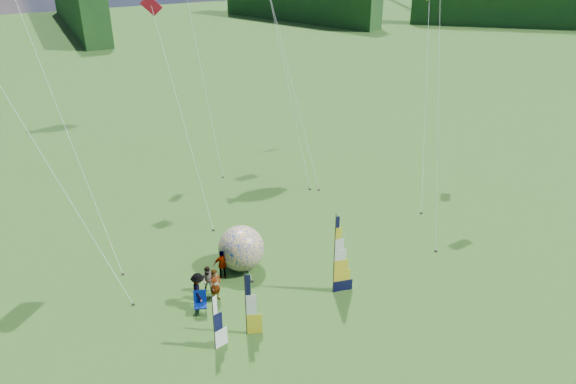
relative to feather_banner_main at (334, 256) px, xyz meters
name	(u,v)px	position (x,y,z in m)	size (l,w,h in m)	color
ground	(344,324)	(-0.81, -2.41, -2.24)	(220.00, 220.00, 0.00)	#36561D
treeline_ring	(347,253)	(-0.81, -2.41, 1.76)	(210.00, 210.00, 8.00)	#1F4217
feather_banner_main	(334,256)	(0.00, 0.00, 0.00)	(1.22, 0.10, 4.48)	black
side_banner_left	(246,305)	(-5.24, -1.04, -0.57)	(0.93, 0.10, 3.34)	gold
side_banner_far	(214,324)	(-6.89, -1.37, -0.81)	(0.86, 0.10, 2.87)	white
bol_inflatable	(241,248)	(-3.38, 4.19, -0.98)	(2.53, 2.53, 2.53)	navy
spectator_a	(216,285)	(-5.63, 2.04, -1.33)	(0.66, 0.43, 1.82)	#66594C
spectator_b	(208,280)	(-5.74, 2.84, -1.48)	(0.74, 0.37, 1.53)	#66594C
spectator_c	(198,290)	(-6.53, 2.04, -1.31)	(1.20, 0.44, 1.85)	#66594C
spectator_d	(223,264)	(-4.63, 3.78, -1.42)	(0.97, 0.39, 1.65)	#66594C
camp_chair	(200,304)	(-6.67, 1.38, -1.66)	(0.67, 0.67, 1.16)	#001255
kite_whale	(279,21)	(4.94, 16.76, 8.61)	(4.05, 15.33, 21.71)	black
kite_rainbow_delta	(62,108)	(-10.78, 9.74, 6.43)	(7.18, 11.19, 17.34)	#FF2926
kite_parafoil	(440,103)	(9.53, 4.41, 5.42)	(7.31, 10.31, 15.33)	#B8002C
small_kite_red	(181,107)	(-3.65, 13.11, 4.52)	(2.79, 11.07, 13.52)	red
small_kite_orange	(287,74)	(4.85, 15.28, 5.16)	(2.76, 10.47, 14.81)	#E63D00
small_kite_yellow	(427,89)	(12.18, 8.82, 4.75)	(7.72, 10.34, 13.98)	#E0FF03
small_kite_pink	(45,152)	(-12.04, 6.62, 5.36)	(7.58, 8.77, 15.20)	#D05193
small_kite_green	(191,11)	(-0.29, 20.75, 9.09)	(2.34, 11.84, 22.65)	#249B1E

